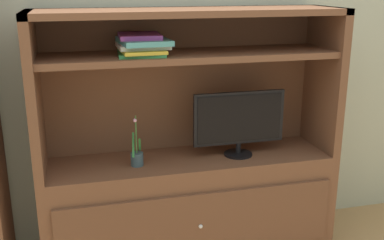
{
  "coord_description": "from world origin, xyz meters",
  "views": [
    {
      "loc": [
        -0.63,
        -2.13,
        1.67
      ],
      "look_at": [
        0.0,
        0.35,
        0.91
      ],
      "focal_mm": 43.47,
      "sensor_mm": 36.0,
      "label": 1
    }
  ],
  "objects_px": {
    "potted_plant": "(137,157)",
    "magazine_stack": "(142,44)",
    "tv_monitor": "(239,121)",
    "media_console": "(190,182)"
  },
  "relations": [
    {
      "from": "media_console",
      "to": "tv_monitor",
      "type": "distance_m",
      "value": 0.48
    },
    {
      "from": "media_console",
      "to": "magazine_stack",
      "type": "xyz_separation_m",
      "value": [
        -0.27,
        -0.01,
        0.85
      ]
    },
    {
      "from": "tv_monitor",
      "to": "magazine_stack",
      "type": "height_order",
      "value": "magazine_stack"
    },
    {
      "from": "tv_monitor",
      "to": "magazine_stack",
      "type": "bearing_deg",
      "value": 176.78
    },
    {
      "from": "potted_plant",
      "to": "magazine_stack",
      "type": "bearing_deg",
      "value": 39.66
    },
    {
      "from": "tv_monitor",
      "to": "magazine_stack",
      "type": "xyz_separation_m",
      "value": [
        -0.56,
        0.03,
        0.47
      ]
    },
    {
      "from": "media_console",
      "to": "potted_plant",
      "type": "bearing_deg",
      "value": -171.03
    },
    {
      "from": "media_console",
      "to": "tv_monitor",
      "type": "height_order",
      "value": "media_console"
    },
    {
      "from": "potted_plant",
      "to": "magazine_stack",
      "type": "xyz_separation_m",
      "value": [
        0.05,
        0.05,
        0.64
      ]
    },
    {
      "from": "potted_plant",
      "to": "media_console",
      "type": "bearing_deg",
      "value": 8.97
    }
  ]
}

